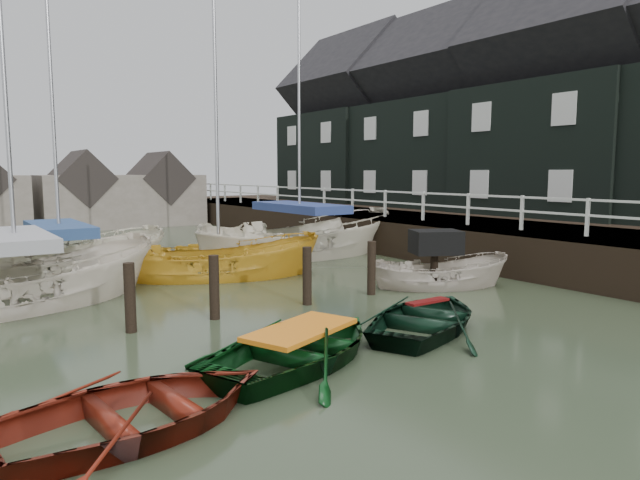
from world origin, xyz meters
TOP-DOWN VIEW (x-y plane):
  - ground at (0.00, 0.00)m, footprint 120.00×120.00m
  - pier at (9.48, 10.00)m, footprint 3.04×32.00m
  - land_strip at (15.00, 10.00)m, footprint 14.00×38.00m
  - quay_houses at (14.99, 8.66)m, footprint 6.52×28.14m
  - mooring_pilings at (-1.11, 3.00)m, footprint 13.72×0.22m
  - far_sheds at (0.83, 26.00)m, footprint 14.00×4.08m
  - rowboat_red at (-4.30, -1.44)m, footprint 4.10×3.13m
  - rowboat_green at (-1.20, -0.46)m, footprint 4.71×4.07m
  - rowboat_dkgreen at (2.00, -0.21)m, footprint 4.58×4.09m
  - motorboat at (5.35, 2.64)m, footprint 4.13×3.03m
  - sailboat_a at (-4.57, 6.63)m, footprint 7.47×4.23m
  - sailboat_b at (-3.14, 9.27)m, footprint 7.23×4.23m
  - sailboat_c at (0.99, 7.56)m, footprint 6.58×4.50m
  - sailboat_d at (5.30, 9.76)m, footprint 8.35×3.61m

SIDE VIEW (x-z plane):
  - ground at x=0.00m, z-range 0.00..0.00m
  - land_strip at x=15.00m, z-range -0.75..0.75m
  - rowboat_red at x=-4.30m, z-range -0.40..0.40m
  - rowboat_green at x=-1.20m, z-range -0.41..0.41m
  - rowboat_dkgreen at x=2.00m, z-range -0.39..0.39m
  - sailboat_c at x=0.99m, z-range -5.31..5.34m
  - sailboat_d at x=5.30m, z-range -6.28..6.39m
  - sailboat_b at x=-3.14m, z-range -5.52..5.64m
  - sailboat_a at x=-4.57m, z-range -5.98..6.11m
  - motorboat at x=5.35m, z-range -1.05..1.27m
  - mooring_pilings at x=-1.11m, z-range -0.40..1.40m
  - pier at x=9.48m, z-range -0.64..2.06m
  - far_sheds at x=0.83m, z-range -0.34..4.06m
  - quay_houses at x=14.99m, z-range 0.68..10.68m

